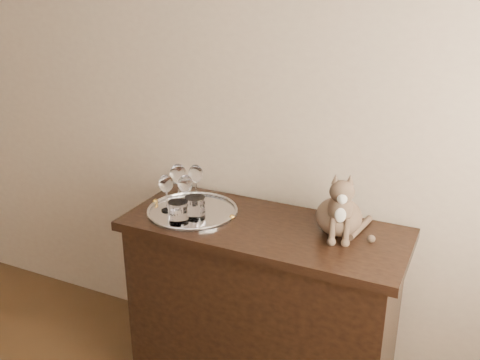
{
  "coord_description": "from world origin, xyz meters",
  "views": [
    {
      "loc": [
        1.38,
        0.07,
        1.84
      ],
      "look_at": [
        0.49,
        1.95,
        1.03
      ],
      "focal_mm": 40.0,
      "sensor_mm": 36.0,
      "label": 1
    }
  ],
  "objects": [
    {
      "name": "sideboard",
      "position": [
        0.6,
        1.94,
        0.42
      ],
      "size": [
        1.2,
        0.5,
        0.85
      ],
      "primitive_type": null,
      "color": "black",
      "rests_on": "ground"
    },
    {
      "name": "wine_glass_d",
      "position": [
        0.24,
        1.91,
        0.94
      ],
      "size": [
        0.06,
        0.06,
        0.17
      ],
      "primitive_type": null,
      "color": "white",
      "rests_on": "tray"
    },
    {
      "name": "wine_glass_a",
      "position": [
        0.18,
        1.96,
        0.96
      ],
      "size": [
        0.07,
        0.07,
        0.19
      ],
      "primitive_type": null,
      "color": "silver",
      "rests_on": "tray"
    },
    {
      "name": "cat",
      "position": [
        0.9,
        2.01,
        0.99
      ],
      "size": [
        0.35,
        0.34,
        0.29
      ],
      "primitive_type": null,
      "rotation": [
        0.0,
        0.0,
        0.29
      ],
      "color": "brown",
      "rests_on": "sideboard"
    },
    {
      "name": "tumbler_a",
      "position": [
        0.32,
        1.86,
        0.91
      ],
      "size": [
        0.09,
        0.09,
        0.1
      ],
      "primitive_type": "cylinder",
      "color": "white",
      "rests_on": "tray"
    },
    {
      "name": "tumbler_b",
      "position": [
        0.27,
        1.79,
        0.91
      ],
      "size": [
        0.09,
        0.09,
        0.1
      ],
      "primitive_type": "cylinder",
      "color": "white",
      "rests_on": "tray"
    },
    {
      "name": "wine_glass_b",
      "position": [
        0.23,
        2.03,
        0.95
      ],
      "size": [
        0.07,
        0.07,
        0.18
      ],
      "primitive_type": null,
      "color": "silver",
      "rests_on": "tray"
    },
    {
      "name": "wine_glass_c",
      "position": [
        0.16,
        1.88,
        0.94
      ],
      "size": [
        0.06,
        0.06,
        0.17
      ],
      "primitive_type": null,
      "color": "white",
      "rests_on": "tray"
    },
    {
      "name": "tray",
      "position": [
        0.27,
        1.92,
        0.85
      ],
      "size": [
        0.4,
        0.4,
        0.01
      ],
      "primitive_type": "cylinder",
      "color": "silver",
      "rests_on": "sideboard"
    },
    {
      "name": "wall_back",
      "position": [
        0.0,
        2.25,
        1.35
      ],
      "size": [
        4.0,
        0.1,
        2.7
      ],
      "primitive_type": "cube",
      "color": "tan",
      "rests_on": "ground"
    }
  ]
}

